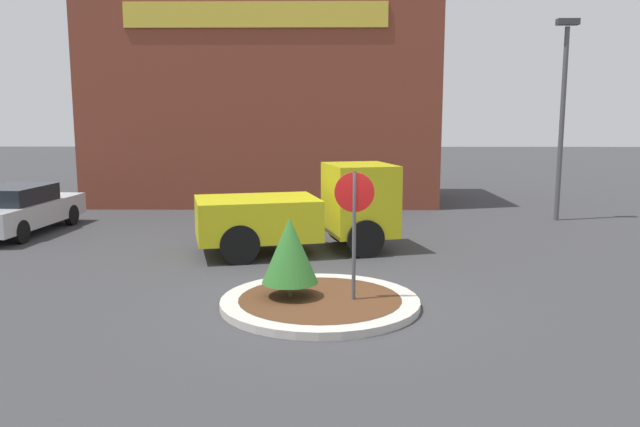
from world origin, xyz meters
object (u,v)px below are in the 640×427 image
at_px(stop_sign, 354,213).
at_px(parked_sedan_silver, 19,209).
at_px(utility_truck, 306,210).
at_px(light_pole, 563,105).

distance_m(stop_sign, parked_sedan_silver, 12.07).
bearing_deg(utility_truck, parked_sedan_silver, 150.06).
bearing_deg(parked_sedan_silver, light_pole, -77.23).
distance_m(stop_sign, utility_truck, 4.84).
bearing_deg(stop_sign, utility_truck, 102.42).
height_order(utility_truck, light_pole, light_pole).
relative_size(stop_sign, utility_truck, 0.47).
relative_size(utility_truck, light_pole, 0.81).
xyz_separation_m(stop_sign, utility_truck, (-1.03, 4.69, -0.66)).
xyz_separation_m(stop_sign, parked_sedan_silver, (-9.69, 7.13, -1.01)).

